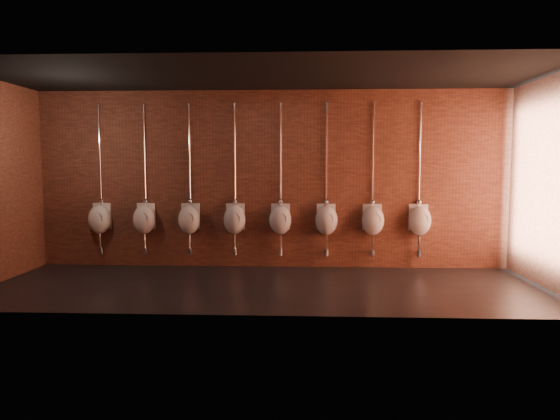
# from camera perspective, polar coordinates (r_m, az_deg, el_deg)

# --- Properties ---
(ground) EXTENTS (8.50, 8.50, 0.00)m
(ground) POSITION_cam_1_polar(r_m,az_deg,el_deg) (7.78, -1.66, -8.70)
(ground) COLOR black
(ground) RESTS_ON ground
(room_shell) EXTENTS (8.54, 3.04, 3.22)m
(room_shell) POSITION_cam_1_polar(r_m,az_deg,el_deg) (7.55, -1.70, 6.29)
(room_shell) COLOR black
(room_shell) RESTS_ON ground
(urinal_0) EXTENTS (0.43, 0.38, 2.72)m
(urinal_0) POSITION_cam_1_polar(r_m,az_deg,el_deg) (9.67, -19.92, -0.89)
(urinal_0) COLOR white
(urinal_0) RESTS_ON ground
(urinal_1) EXTENTS (0.43, 0.38, 2.72)m
(urinal_1) POSITION_cam_1_polar(r_m,az_deg,el_deg) (9.39, -15.25, -0.94)
(urinal_1) COLOR white
(urinal_1) RESTS_ON ground
(urinal_2) EXTENTS (0.43, 0.38, 2.72)m
(urinal_2) POSITION_cam_1_polar(r_m,az_deg,el_deg) (9.17, -10.33, -0.98)
(urinal_2) COLOR white
(urinal_2) RESTS_ON ground
(urinal_3) EXTENTS (0.43, 0.38, 2.72)m
(urinal_3) POSITION_cam_1_polar(r_m,az_deg,el_deg) (9.02, -5.21, -1.02)
(urinal_3) COLOR white
(urinal_3) RESTS_ON ground
(urinal_4) EXTENTS (0.43, 0.38, 2.72)m
(urinal_4) POSITION_cam_1_polar(r_m,az_deg,el_deg) (8.95, 0.04, -1.05)
(urinal_4) COLOR white
(urinal_4) RESTS_ON ground
(urinal_5) EXTENTS (0.43, 0.38, 2.72)m
(urinal_5) POSITION_cam_1_polar(r_m,az_deg,el_deg) (8.95, 5.32, -1.07)
(urinal_5) COLOR white
(urinal_5) RESTS_ON ground
(urinal_6) EXTENTS (0.43, 0.38, 2.72)m
(urinal_6) POSITION_cam_1_polar(r_m,az_deg,el_deg) (9.03, 10.57, -1.08)
(urinal_6) COLOR white
(urinal_6) RESTS_ON ground
(urinal_7) EXTENTS (0.43, 0.38, 2.72)m
(urinal_7) POSITION_cam_1_polar(r_m,az_deg,el_deg) (9.18, 15.68, -1.09)
(urinal_7) COLOR white
(urinal_7) RESTS_ON ground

